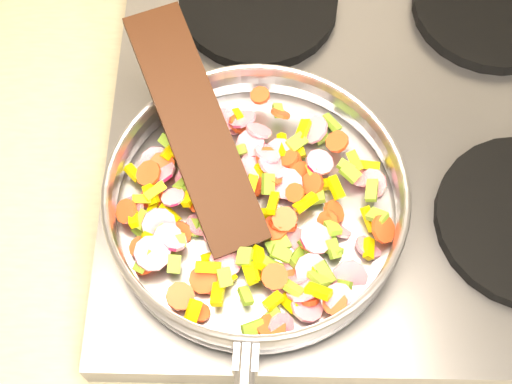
{
  "coord_description": "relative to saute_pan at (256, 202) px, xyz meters",
  "views": [
    {
      "loc": [
        -0.83,
        1.22,
        1.61
      ],
      "look_at": [
        -0.84,
        1.53,
        1.0
      ],
      "focal_mm": 50.0,
      "sensor_mm": 36.0,
      "label": 1
    }
  ],
  "objects": [
    {
      "name": "cooktop",
      "position": [
        0.14,
        0.14,
        -0.06
      ],
      "size": [
        0.6,
        0.6,
        0.04
      ],
      "primitive_type": "cube",
      "color": "#939399",
      "rests_on": "counter_top"
    },
    {
      "name": "grate_fl",
      "position": [
        -0.0,
        0.0,
        -0.04
      ],
      "size": [
        0.19,
        0.19,
        0.02
      ],
      "primitive_type": "cylinder",
      "color": "black",
      "rests_on": "cooktop"
    },
    {
      "name": "grate_bl",
      "position": [
        -0.0,
        0.28,
        -0.04
      ],
      "size": [
        0.19,
        0.19,
        0.02
      ],
      "primitive_type": "cylinder",
      "color": "black",
      "rests_on": "cooktop"
    },
    {
      "name": "grate_br",
      "position": [
        0.28,
        0.28,
        -0.04
      ],
      "size": [
        0.19,
        0.19,
        0.02
      ],
      "primitive_type": "cylinder",
      "color": "black",
      "rests_on": "cooktop"
    },
    {
      "name": "saute_pan",
      "position": [
        0.0,
        0.0,
        0.0
      ],
      "size": [
        0.33,
        0.5,
        0.05
      ],
      "rotation": [
        0.0,
        0.0,
        -0.04
      ],
      "color": "#9E9EA5",
      "rests_on": "grate_fl"
    },
    {
      "name": "vegetable_heap",
      "position": [
        -0.0,
        -0.0,
        -0.01
      ],
      "size": [
        0.28,
        0.28,
        0.05
      ],
      "color": "#F1451D",
      "rests_on": "saute_pan"
    },
    {
      "name": "wooden_spatula",
      "position": [
        -0.06,
        0.07,
        0.03
      ],
      "size": [
        0.15,
        0.26,
        0.08
      ],
      "primitive_type": "cube",
      "rotation": [
        0.0,
        -0.25,
        1.98
      ],
      "color": "black",
      "rests_on": "saute_pan"
    }
  ]
}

